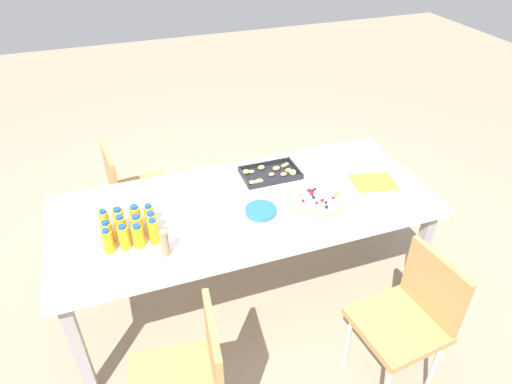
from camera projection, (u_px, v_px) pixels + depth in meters
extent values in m
plane|color=gray|center=(247.00, 293.00, 3.05)|extent=(12.00, 12.00, 0.00)
cube|color=silver|center=(246.00, 206.00, 2.63)|extent=(2.19, 0.92, 0.04)
cube|color=#99999E|center=(79.00, 349.00, 2.27)|extent=(0.06, 0.06, 0.72)
cube|color=#99999E|center=(420.00, 256.00, 2.83)|extent=(0.06, 0.06, 0.72)
cube|color=#99999E|center=(75.00, 252.00, 2.86)|extent=(0.06, 0.06, 0.72)
cube|color=#99999E|center=(358.00, 191.00, 3.41)|extent=(0.06, 0.06, 0.72)
cube|color=#B7844C|center=(398.00, 325.00, 2.28)|extent=(0.44, 0.44, 0.04)
cube|color=#B7844C|center=(434.00, 287.00, 2.24)|extent=(0.07, 0.38, 0.38)
cylinder|color=silver|center=(347.00, 343.00, 2.49)|extent=(0.02, 0.02, 0.41)
cylinder|color=silver|center=(434.00, 367.00, 2.36)|extent=(0.02, 0.02, 0.41)
cylinder|color=silver|center=(393.00, 323.00, 2.60)|extent=(0.02, 0.02, 0.41)
cube|color=#B7844C|center=(143.00, 192.00, 3.24)|extent=(0.44, 0.44, 0.04)
cube|color=#B7844C|center=(112.00, 176.00, 3.07)|extent=(0.07, 0.38, 0.38)
cylinder|color=silver|center=(162.00, 202.00, 3.56)|extent=(0.02, 0.02, 0.41)
cylinder|color=silver|center=(174.00, 225.00, 3.32)|extent=(0.02, 0.02, 0.41)
cylinder|color=silver|center=(121.00, 213.00, 3.44)|extent=(0.02, 0.02, 0.41)
cylinder|color=silver|center=(131.00, 238.00, 3.21)|extent=(0.02, 0.02, 0.41)
cube|color=#B7844C|center=(214.00, 352.00, 1.94)|extent=(0.07, 0.38, 0.38)
cylinder|color=silver|center=(209.00, 378.00, 2.31)|extent=(0.02, 0.02, 0.41)
cylinder|color=#FBAB14|center=(108.00, 242.00, 2.25)|extent=(0.05, 0.05, 0.12)
cylinder|color=blue|center=(105.00, 231.00, 2.21)|extent=(0.04, 0.04, 0.02)
cylinder|color=#F9AB14|center=(124.00, 238.00, 2.27)|extent=(0.06, 0.06, 0.13)
cylinder|color=blue|center=(122.00, 227.00, 2.23)|extent=(0.04, 0.04, 0.02)
cylinder|color=#FAAB14|center=(138.00, 237.00, 2.28)|extent=(0.06, 0.06, 0.12)
cylinder|color=blue|center=(136.00, 226.00, 2.25)|extent=(0.04, 0.04, 0.02)
cylinder|color=#F8AB14|center=(154.00, 232.00, 2.30)|extent=(0.05, 0.05, 0.13)
cylinder|color=blue|center=(152.00, 220.00, 2.26)|extent=(0.03, 0.03, 0.02)
cylinder|color=#FAAD14|center=(107.00, 233.00, 2.30)|extent=(0.06, 0.06, 0.12)
cylinder|color=blue|center=(105.00, 223.00, 2.26)|extent=(0.04, 0.04, 0.02)
cylinder|color=#FAAE14|center=(122.00, 229.00, 2.32)|extent=(0.06, 0.06, 0.13)
cylinder|color=blue|center=(119.00, 217.00, 2.28)|extent=(0.04, 0.04, 0.02)
cylinder|color=#F9AB14|center=(137.00, 227.00, 2.34)|extent=(0.06, 0.06, 0.12)
cylinder|color=blue|center=(135.00, 217.00, 2.30)|extent=(0.04, 0.04, 0.02)
cylinder|color=#F9AB14|center=(152.00, 224.00, 2.37)|extent=(0.06, 0.06, 0.12)
cylinder|color=blue|center=(150.00, 213.00, 2.33)|extent=(0.04, 0.04, 0.02)
cylinder|color=#FAAE14|center=(105.00, 223.00, 2.36)|extent=(0.05, 0.05, 0.13)
cylinder|color=blue|center=(103.00, 212.00, 2.32)|extent=(0.03, 0.03, 0.02)
cylinder|color=#F9AE14|center=(119.00, 221.00, 2.37)|extent=(0.06, 0.06, 0.13)
cylinder|color=blue|center=(117.00, 210.00, 2.33)|extent=(0.04, 0.04, 0.02)
cylinder|color=#FAAB14|center=(136.00, 218.00, 2.40)|extent=(0.06, 0.06, 0.13)
cylinder|color=blue|center=(134.00, 207.00, 2.36)|extent=(0.04, 0.04, 0.02)
cylinder|color=#FAAE14|center=(149.00, 216.00, 2.42)|extent=(0.05, 0.05, 0.12)
cylinder|color=blue|center=(148.00, 206.00, 2.39)|extent=(0.03, 0.03, 0.02)
cylinder|color=tan|center=(317.00, 200.00, 2.62)|extent=(0.31, 0.31, 0.02)
cylinder|color=white|center=(317.00, 198.00, 2.62)|extent=(0.28, 0.28, 0.01)
sphere|color=red|center=(309.00, 190.00, 2.66)|extent=(0.03, 0.03, 0.03)
sphere|color=#1E1947|center=(313.00, 191.00, 2.66)|extent=(0.02, 0.02, 0.02)
sphere|color=#66B238|center=(309.00, 209.00, 2.52)|extent=(0.02, 0.02, 0.02)
sphere|color=red|center=(333.00, 198.00, 2.60)|extent=(0.02, 0.02, 0.02)
sphere|color=#1E1947|center=(326.00, 202.00, 2.57)|extent=(0.02, 0.02, 0.02)
sphere|color=#1E1947|center=(315.00, 189.00, 2.68)|extent=(0.02, 0.02, 0.02)
sphere|color=red|center=(303.00, 201.00, 2.58)|extent=(0.02, 0.02, 0.02)
sphere|color=red|center=(312.00, 193.00, 2.64)|extent=(0.03, 0.03, 0.03)
sphere|color=#1E1947|center=(326.00, 207.00, 2.53)|extent=(0.02, 0.02, 0.02)
sphere|color=#66B238|center=(301.00, 195.00, 2.63)|extent=(0.02, 0.02, 0.02)
sphere|color=red|center=(317.00, 203.00, 2.56)|extent=(0.02, 0.02, 0.02)
sphere|color=#66B238|center=(337.00, 193.00, 2.64)|extent=(0.02, 0.02, 0.02)
sphere|color=red|center=(322.00, 200.00, 2.58)|extent=(0.02, 0.02, 0.02)
sphere|color=#66B238|center=(325.00, 202.00, 2.57)|extent=(0.02, 0.02, 0.02)
sphere|color=#66B238|center=(335.00, 196.00, 2.62)|extent=(0.02, 0.02, 0.02)
sphere|color=#1E1947|center=(313.00, 197.00, 2.61)|extent=(0.02, 0.02, 0.02)
cube|color=black|center=(270.00, 175.00, 2.86)|extent=(0.36, 0.23, 0.01)
cube|color=black|center=(277.00, 182.00, 2.77)|extent=(0.36, 0.01, 0.03)
cube|color=black|center=(264.00, 164.00, 2.93)|extent=(0.36, 0.01, 0.03)
cube|color=black|center=(244.00, 178.00, 2.80)|extent=(0.01, 0.23, 0.03)
cube|color=black|center=(295.00, 168.00, 2.90)|extent=(0.01, 0.23, 0.03)
ellipsoid|color=tan|center=(246.00, 172.00, 2.85)|extent=(0.05, 0.04, 0.03)
ellipsoid|color=tan|center=(259.00, 181.00, 2.76)|extent=(0.05, 0.04, 0.03)
ellipsoid|color=tan|center=(286.00, 164.00, 2.93)|extent=(0.04, 0.03, 0.02)
ellipsoid|color=tan|center=(252.00, 172.00, 2.86)|extent=(0.04, 0.03, 0.02)
ellipsoid|color=tan|center=(293.00, 174.00, 2.84)|extent=(0.04, 0.03, 0.02)
ellipsoid|color=tan|center=(293.00, 172.00, 2.85)|extent=(0.05, 0.04, 0.03)
ellipsoid|color=tan|center=(272.00, 174.00, 2.83)|extent=(0.04, 0.03, 0.02)
ellipsoid|color=tan|center=(284.00, 166.00, 2.92)|extent=(0.04, 0.03, 0.02)
ellipsoid|color=tan|center=(252.00, 183.00, 2.74)|extent=(0.05, 0.04, 0.03)
ellipsoid|color=tan|center=(284.00, 174.00, 2.83)|extent=(0.04, 0.03, 0.02)
ellipsoid|color=tan|center=(261.00, 167.00, 2.89)|extent=(0.05, 0.03, 0.03)
ellipsoid|color=tan|center=(288.00, 170.00, 2.87)|extent=(0.04, 0.03, 0.02)
ellipsoid|color=tan|center=(276.00, 168.00, 2.89)|extent=(0.05, 0.04, 0.03)
cylinder|color=blue|center=(261.00, 213.00, 2.54)|extent=(0.18, 0.18, 0.00)
cylinder|color=blue|center=(261.00, 212.00, 2.53)|extent=(0.18, 0.18, 0.00)
cylinder|color=blue|center=(261.00, 211.00, 2.53)|extent=(0.18, 0.18, 0.00)
cylinder|color=blue|center=(261.00, 210.00, 2.53)|extent=(0.18, 0.18, 0.00)
cylinder|color=blue|center=(261.00, 210.00, 2.53)|extent=(0.18, 0.18, 0.00)
cylinder|color=blue|center=(261.00, 209.00, 2.52)|extent=(0.18, 0.18, 0.00)
cube|color=white|center=(200.00, 226.00, 2.43)|extent=(0.15, 0.15, 0.02)
cylinder|color=#9E7A56|center=(165.00, 243.00, 2.22)|extent=(0.04, 0.04, 0.15)
cube|color=yellow|center=(374.00, 182.00, 2.79)|extent=(0.29, 0.25, 0.01)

